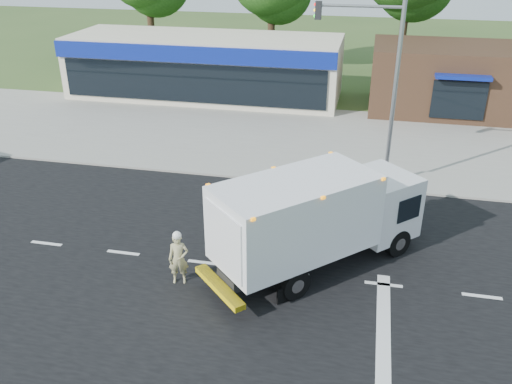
{
  "coord_description": "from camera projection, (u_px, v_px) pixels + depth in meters",
  "views": [
    {
      "loc": [
        2.0,
        -14.89,
        10.3
      ],
      "look_at": [
        -1.72,
        2.4,
        1.7
      ],
      "focal_mm": 38.0,
      "sensor_mm": 36.0,
      "label": 1
    }
  ],
  "objects": [
    {
      "name": "ems_box_truck",
      "position": [
        316.0,
        215.0,
        17.5
      ],
      "size": [
        7.11,
        7.09,
        3.41
      ],
      "rotation": [
        0.0,
        0.0,
        0.78
      ],
      "color": "black",
      "rests_on": "ground"
    },
    {
      "name": "ground",
      "position": [
        291.0,
        274.0,
        17.98
      ],
      "size": [
        120.0,
        120.0,
        0.0
      ],
      "primitive_type": "plane",
      "color": "#385123",
      "rests_on": "ground"
    },
    {
      "name": "traffic_signal_pole",
      "position": [
        380.0,
        76.0,
        22.06
      ],
      "size": [
        3.51,
        0.25,
        8.0
      ],
      "color": "gray",
      "rests_on": "ground"
    },
    {
      "name": "road_asphalt",
      "position": [
        291.0,
        273.0,
        17.97
      ],
      "size": [
        60.0,
        14.0,
        0.02
      ],
      "primitive_type": "cube",
      "color": "black",
      "rests_on": "ground"
    },
    {
      "name": "retail_strip_mall",
      "position": [
        205.0,
        66.0,
        36.32
      ],
      "size": [
        18.0,
        6.2,
        4.0
      ],
      "color": "beige",
      "rests_on": "ground"
    },
    {
      "name": "brown_storefront",
      "position": [
        454.0,
        79.0,
        33.34
      ],
      "size": [
        10.0,
        6.7,
        4.0
      ],
      "color": "#382316",
      "rests_on": "ground"
    },
    {
      "name": "lane_markings",
      "position": [
        328.0,
        303.0,
        16.53
      ],
      "size": [
        55.2,
        7.0,
        0.01
      ],
      "color": "silver",
      "rests_on": "road_asphalt"
    },
    {
      "name": "parking_apron",
      "position": [
        329.0,
        133.0,
        30.28
      ],
      "size": [
        60.0,
        9.0,
        0.02
      ],
      "primitive_type": "cube",
      "color": "gray",
      "rests_on": "ground"
    },
    {
      "name": "sidewalk",
      "position": [
        318.0,
        174.0,
        25.16
      ],
      "size": [
        60.0,
        2.4,
        0.12
      ],
      "primitive_type": "cube",
      "color": "gray",
      "rests_on": "ground"
    },
    {
      "name": "emergency_worker",
      "position": [
        178.0,
        258.0,
        17.16
      ],
      "size": [
        0.73,
        0.58,
        1.88
      ],
      "rotation": [
        0.0,
        0.0,
        0.27
      ],
      "color": "tan",
      "rests_on": "ground"
    }
  ]
}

